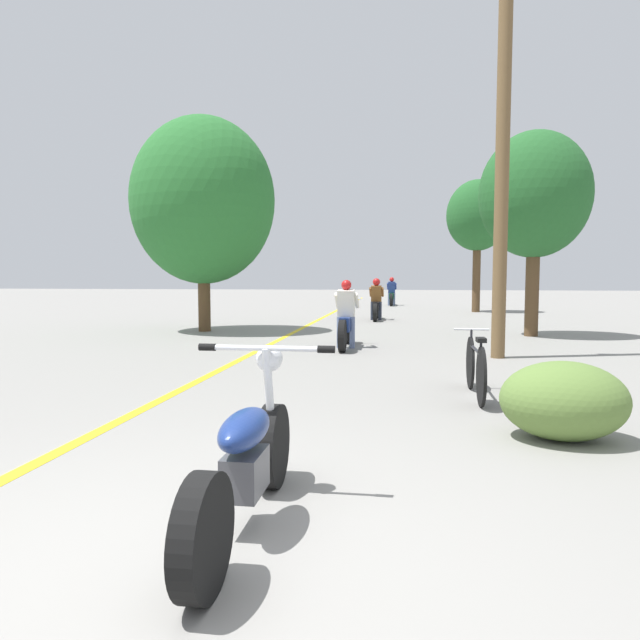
% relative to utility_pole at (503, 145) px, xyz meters
% --- Properties ---
extents(ground_plane, '(120.00, 120.00, 0.00)m').
position_rel_utility_pole_xyz_m(ground_plane, '(-2.78, -7.83, -3.72)').
color(ground_plane, gray).
extents(lane_stripe_center, '(0.14, 48.00, 0.01)m').
position_rel_utility_pole_xyz_m(lane_stripe_center, '(-4.48, 4.63, -3.72)').
color(lane_stripe_center, yellow).
rests_on(lane_stripe_center, ground).
extents(utility_pole, '(1.10, 0.24, 7.25)m').
position_rel_utility_pole_xyz_m(utility_pole, '(0.00, 0.00, 0.00)').
color(utility_pole, brown).
rests_on(utility_pole, ground).
extents(roadside_tree_right_near, '(2.62, 2.35, 4.91)m').
position_rel_utility_pole_xyz_m(roadside_tree_right_near, '(1.41, 3.96, -0.35)').
color(roadside_tree_right_near, '#513A23').
rests_on(roadside_tree_right_near, ground).
extents(roadside_tree_right_far, '(2.49, 2.24, 5.35)m').
position_rel_utility_pole_xyz_m(roadside_tree_right_far, '(1.26, 13.51, 0.15)').
color(roadside_tree_right_far, '#513A23').
rests_on(roadside_tree_right_far, ground).
extents(roadside_tree_left, '(3.76, 3.39, 5.58)m').
position_rel_utility_pole_xyz_m(roadside_tree_left, '(-6.88, 4.00, -0.31)').
color(roadside_tree_left, '#513A23').
rests_on(roadside_tree_left, ground).
extents(roadside_bush, '(1.10, 0.88, 0.70)m').
position_rel_utility_pole_xyz_m(roadside_bush, '(-0.26, -5.20, -3.37)').
color(roadside_bush, '#5B7A38').
rests_on(roadside_bush, ground).
extents(motorcycle_foreground, '(0.90, 1.95, 1.01)m').
position_rel_utility_pole_xyz_m(motorcycle_foreground, '(-2.55, -7.33, -3.32)').
color(motorcycle_foreground, black).
rests_on(motorcycle_foreground, ground).
extents(motorcycle_rider_lead, '(0.50, 2.07, 1.38)m').
position_rel_utility_pole_xyz_m(motorcycle_rider_lead, '(-2.82, 1.05, -3.20)').
color(motorcycle_rider_lead, black).
rests_on(motorcycle_rider_lead, ground).
extents(motorcycle_rider_mid, '(0.50, 2.09, 1.39)m').
position_rel_utility_pole_xyz_m(motorcycle_rider_mid, '(-2.57, 8.60, -3.19)').
color(motorcycle_rider_mid, black).
rests_on(motorcycle_rider_mid, ground).
extents(motorcycle_rider_far, '(0.50, 2.13, 1.42)m').
position_rel_utility_pole_xyz_m(motorcycle_rider_far, '(-2.26, 18.36, -3.19)').
color(motorcycle_rider_far, black).
rests_on(motorcycle_rider_far, ground).
extents(bicycle_parked, '(0.44, 1.72, 0.79)m').
position_rel_utility_pole_xyz_m(bicycle_parked, '(-0.81, -3.46, -3.36)').
color(bicycle_parked, black).
rests_on(bicycle_parked, ground).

